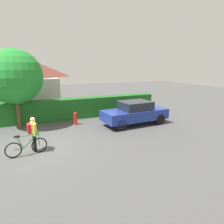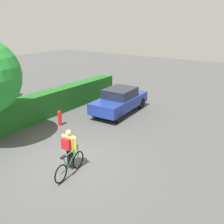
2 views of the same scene
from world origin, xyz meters
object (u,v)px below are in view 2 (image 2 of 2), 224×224
object	(u,v)px
bicycle	(70,165)
person_rider	(69,146)
fire_hydrant	(60,118)
parked_car_near	(120,100)

from	to	relation	value
bicycle	person_rider	world-z (taller)	person_rider
person_rider	fire_hydrant	size ratio (longest dim) A/B	1.89
parked_car_near	fire_hydrant	distance (m)	3.75
fire_hydrant	bicycle	bearing A→B (deg)	-129.74
bicycle	person_rider	xyz separation A→B (m)	(0.31, 0.30, 0.54)
bicycle	fire_hydrant	bearing A→B (deg)	50.26
parked_car_near	fire_hydrant	xyz separation A→B (m)	(-3.42, 1.49, -0.36)
parked_car_near	fire_hydrant	bearing A→B (deg)	156.41
bicycle	person_rider	distance (m)	0.69
parked_car_near	bicycle	xyz separation A→B (m)	(-6.44, -2.14, -0.39)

